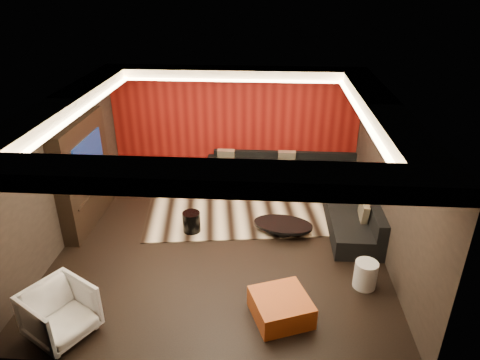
# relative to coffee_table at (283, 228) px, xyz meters

# --- Properties ---
(floor) EXTENTS (6.00, 6.00, 0.02)m
(floor) POSITION_rel_coffee_table_xyz_m (-1.18, -0.38, -0.13)
(floor) COLOR black
(floor) RESTS_ON ground
(ceiling) EXTENTS (6.00, 6.00, 0.02)m
(ceiling) POSITION_rel_coffee_table_xyz_m (-1.18, -0.38, 2.69)
(ceiling) COLOR silver
(ceiling) RESTS_ON ground
(wall_back) EXTENTS (6.00, 0.02, 2.80)m
(wall_back) POSITION_rel_coffee_table_xyz_m (-1.18, 2.63, 1.28)
(wall_back) COLOR black
(wall_back) RESTS_ON ground
(wall_left) EXTENTS (0.02, 6.00, 2.80)m
(wall_left) POSITION_rel_coffee_table_xyz_m (-4.19, -0.38, 1.28)
(wall_left) COLOR black
(wall_left) RESTS_ON ground
(wall_right) EXTENTS (0.02, 6.00, 2.80)m
(wall_right) POSITION_rel_coffee_table_xyz_m (1.83, -0.38, 1.28)
(wall_right) COLOR black
(wall_right) RESTS_ON ground
(red_feature_wall) EXTENTS (5.98, 0.05, 2.78)m
(red_feature_wall) POSITION_rel_coffee_table_xyz_m (-1.18, 2.59, 1.28)
(red_feature_wall) COLOR #6B0C0A
(red_feature_wall) RESTS_ON ground
(soffit_back) EXTENTS (6.00, 0.60, 0.22)m
(soffit_back) POSITION_rel_coffee_table_xyz_m (-1.18, 2.32, 2.57)
(soffit_back) COLOR silver
(soffit_back) RESTS_ON ground
(soffit_front) EXTENTS (6.00, 0.60, 0.22)m
(soffit_front) POSITION_rel_coffee_table_xyz_m (-1.18, -3.08, 2.57)
(soffit_front) COLOR silver
(soffit_front) RESTS_ON ground
(soffit_left) EXTENTS (0.60, 4.80, 0.22)m
(soffit_left) POSITION_rel_coffee_table_xyz_m (-3.88, -0.38, 2.57)
(soffit_left) COLOR silver
(soffit_left) RESTS_ON ground
(soffit_right) EXTENTS (0.60, 4.80, 0.22)m
(soffit_right) POSITION_rel_coffee_table_xyz_m (1.52, -0.38, 2.57)
(soffit_right) COLOR silver
(soffit_right) RESTS_ON ground
(cove_back) EXTENTS (4.80, 0.08, 0.04)m
(cove_back) POSITION_rel_coffee_table_xyz_m (-1.18, 1.98, 2.48)
(cove_back) COLOR #FFD899
(cove_back) RESTS_ON ground
(cove_front) EXTENTS (4.80, 0.08, 0.04)m
(cove_front) POSITION_rel_coffee_table_xyz_m (-1.18, -2.74, 2.48)
(cove_front) COLOR #FFD899
(cove_front) RESTS_ON ground
(cove_left) EXTENTS (0.08, 4.80, 0.04)m
(cove_left) POSITION_rel_coffee_table_xyz_m (-3.54, -0.38, 2.48)
(cove_left) COLOR #FFD899
(cove_left) RESTS_ON ground
(cove_right) EXTENTS (0.08, 4.80, 0.04)m
(cove_right) POSITION_rel_coffee_table_xyz_m (1.18, -0.38, 2.48)
(cove_right) COLOR #FFD899
(cove_right) RESTS_ON ground
(tv_surround) EXTENTS (0.30, 2.00, 2.20)m
(tv_surround) POSITION_rel_coffee_table_xyz_m (-4.03, 0.22, 0.98)
(tv_surround) COLOR black
(tv_surround) RESTS_ON ground
(tv_screen) EXTENTS (0.04, 1.30, 0.80)m
(tv_screen) POSITION_rel_coffee_table_xyz_m (-3.87, 0.22, 1.33)
(tv_screen) COLOR black
(tv_screen) RESTS_ON ground
(tv_shelf) EXTENTS (0.04, 1.60, 0.04)m
(tv_shelf) POSITION_rel_coffee_table_xyz_m (-3.87, 0.22, 0.58)
(tv_shelf) COLOR black
(tv_shelf) RESTS_ON ground
(rug) EXTENTS (4.36, 3.50, 0.02)m
(rug) POSITION_rel_coffee_table_xyz_m (-0.97, 1.17, -0.11)
(rug) COLOR beige
(rug) RESTS_ON floor
(coffee_table) EXTENTS (1.36, 1.36, 0.20)m
(coffee_table) POSITION_rel_coffee_table_xyz_m (0.00, 0.00, 0.00)
(coffee_table) COLOR black
(coffee_table) RESTS_ON rug
(drum_stool) EXTENTS (0.46, 0.46, 0.42)m
(drum_stool) POSITION_rel_coffee_table_xyz_m (-1.83, -0.08, 0.11)
(drum_stool) COLOR black
(drum_stool) RESTS_ON rug
(striped_pouf) EXTENTS (0.85, 0.85, 0.37)m
(striped_pouf) POSITION_rel_coffee_table_xyz_m (-2.72, 1.61, 0.08)
(striped_pouf) COLOR #C4B698
(striped_pouf) RESTS_ON rug
(white_side_table) EXTENTS (0.45, 0.45, 0.47)m
(white_side_table) POSITION_rel_coffee_table_xyz_m (1.32, -1.54, 0.12)
(white_side_table) COLOR silver
(white_side_table) RESTS_ON floor
(orange_ottoman) EXTENTS (1.05, 1.05, 0.36)m
(orange_ottoman) POSITION_rel_coffee_table_xyz_m (-0.08, -2.33, 0.06)
(orange_ottoman) COLOR #A84F15
(orange_ottoman) RESTS_ON floor
(armchair) EXTENTS (1.16, 1.15, 0.78)m
(armchair) POSITION_rel_coffee_table_xyz_m (-3.23, -2.88, 0.27)
(armchair) COLOR white
(armchair) RESTS_ON floor
(sectional_sofa) EXTENTS (3.65, 3.50, 0.75)m
(sectional_sofa) POSITION_rel_coffee_table_xyz_m (0.56, 1.48, 0.14)
(sectional_sofa) COLOR black
(sectional_sofa) RESTS_ON floor
(throw_pillows) EXTENTS (3.17, 2.75, 0.50)m
(throw_pillows) POSITION_rel_coffee_table_xyz_m (0.46, 1.40, 0.50)
(throw_pillows) COLOR #BCAC8A
(throw_pillows) RESTS_ON sectional_sofa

